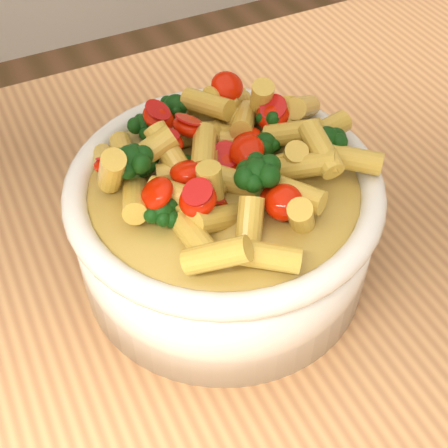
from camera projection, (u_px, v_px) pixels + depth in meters
name	position (u px, v px, depth m)	size (l,w,h in m)	color
table	(227.00, 368.00, 0.60)	(1.20, 0.80, 0.90)	tan
serving_bowl	(224.00, 223.00, 0.51)	(0.25, 0.25, 0.11)	white
pasta_salad	(224.00, 162.00, 0.46)	(0.20, 0.20, 0.04)	#FBCC4F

